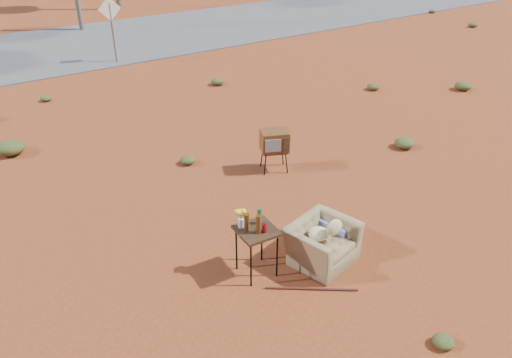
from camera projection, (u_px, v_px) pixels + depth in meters
ground at (298, 258)px, 7.93m from camera, size 140.00×140.00×0.00m
highway at (50, 50)px, 18.72m from camera, size 140.00×7.00×0.04m
armchair at (324, 236)px, 7.76m from camera, size 1.28×1.01×0.88m
tv_unit at (274, 142)px, 10.18m from camera, size 0.68×0.62×0.89m
side_table at (253, 227)px, 7.24m from camera, size 0.60×0.60×1.11m
rusty_bar at (311, 289)px, 7.28m from camera, size 1.11×0.83×0.04m
road_sign at (111, 18)px, 16.56m from camera, size 0.78×0.06×2.19m
scrub_patch at (140, 159)px, 10.63m from camera, size 17.49×8.07×0.33m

